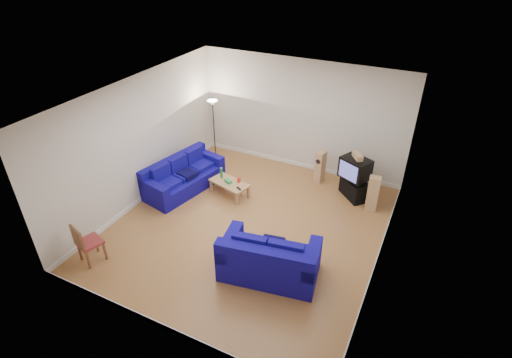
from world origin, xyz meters
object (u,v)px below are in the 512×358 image
at_px(sofa_three_seat, 183,178).
at_px(television, 355,168).
at_px(tv_stand, 355,189).
at_px(coffee_table, 229,184).
at_px(sofa_loveseat, 269,261).

relative_size(sofa_three_seat, television, 2.76).
distance_m(sofa_three_seat, tv_stand, 4.59).
bearing_deg(coffee_table, tv_stand, 24.40).
relative_size(sofa_three_seat, sofa_loveseat, 1.14).
relative_size(coffee_table, television, 1.33).
distance_m(sofa_loveseat, television, 3.67).
height_order(sofa_loveseat, television, television).
bearing_deg(sofa_loveseat, tv_stand, 67.21).
height_order(coffee_table, tv_stand, tv_stand).
height_order(sofa_loveseat, coffee_table, sofa_loveseat).
distance_m(tv_stand, television, 0.62).
xyz_separation_m(sofa_three_seat, television, (4.23, 1.61, 0.54)).
bearing_deg(sofa_three_seat, sofa_loveseat, 72.43).
bearing_deg(tv_stand, sofa_loveseat, -59.55).
xyz_separation_m(sofa_three_seat, sofa_loveseat, (3.45, -1.95, 0.05)).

